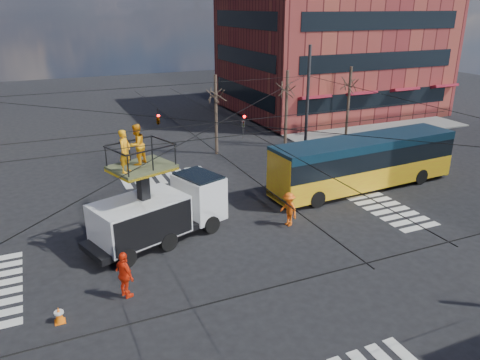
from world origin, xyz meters
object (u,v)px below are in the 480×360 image
utility_truck (159,202)px  traffic_cone (59,315)px  worker_ground (125,275)px  flagger (289,209)px  city_bus (364,162)px

utility_truck → traffic_cone: size_ratio=11.65×
utility_truck → worker_ground: utility_truck is taller
traffic_cone → flagger: size_ratio=0.35×
worker_ground → flagger: 9.43m
city_bus → worker_ground: 16.84m
traffic_cone → utility_truck: bearing=43.7°
traffic_cone → worker_ground: worker_ground is taller
city_bus → worker_ground: city_bus is taller
flagger → traffic_cone: bearing=-83.1°
city_bus → traffic_cone: bearing=-164.0°
traffic_cone → worker_ground: size_ratio=0.32×
city_bus → flagger: bearing=-161.1°
utility_truck → traffic_cone: bearing=-155.5°
city_bus → flagger: (-6.85, -2.79, -0.82)m
worker_ground → flagger: size_ratio=1.08×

